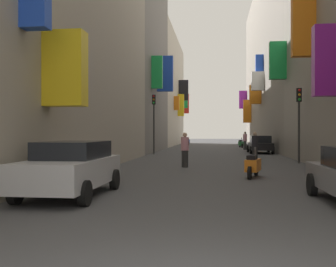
% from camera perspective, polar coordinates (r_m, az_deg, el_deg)
% --- Properties ---
extents(ground_plane, '(140.00, 140.00, 0.00)m').
position_cam_1_polar(ground_plane, '(33.61, 6.66, -2.73)').
color(ground_plane, '#424244').
extents(building_left_mid_a, '(7.40, 13.85, 16.45)m').
position_cam_1_polar(building_left_mid_a, '(36.78, -6.08, 10.39)').
color(building_left_mid_a, slate).
rests_on(building_left_mid_a, ground).
extents(building_left_mid_b, '(7.34, 21.35, 14.44)m').
position_cam_1_polar(building_left_mid_b, '(53.80, -1.85, 6.06)').
color(building_left_mid_b, '#BCB29E').
rests_on(building_left_mid_b, ground).
extents(building_right_mid_b, '(7.25, 34.55, 19.19)m').
position_cam_1_polar(building_right_mid_b, '(47.62, 16.52, 9.70)').
color(building_right_mid_b, gray).
rests_on(building_right_mid_b, ground).
extents(parked_car_black, '(1.87, 4.13, 1.43)m').
position_cam_1_polar(parked_car_black, '(32.93, 13.17, -1.49)').
color(parked_car_black, black).
rests_on(parked_car_black, ground).
extents(parked_car_silver, '(1.87, 4.07, 1.45)m').
position_cam_1_polar(parked_car_silver, '(10.88, -13.78, -4.74)').
color(parked_car_silver, '#B7B7BC').
rests_on(parked_car_silver, ground).
extents(scooter_orange, '(0.72, 1.90, 1.13)m').
position_cam_1_polar(scooter_orange, '(15.20, 12.18, -4.50)').
color(scooter_orange, orange).
rests_on(scooter_orange, ground).
extents(scooter_blue, '(0.82, 1.85, 1.13)m').
position_cam_1_polar(scooter_blue, '(55.19, 2.77, -1.11)').
color(scooter_blue, '#2D4CAD').
rests_on(scooter_blue, ground).
extents(scooter_green, '(0.58, 1.77, 1.13)m').
position_cam_1_polar(scooter_green, '(44.52, 10.49, -1.42)').
color(scooter_green, '#287F3D').
rests_on(scooter_green, ground).
extents(pedestrian_crossing, '(0.52, 0.52, 1.73)m').
position_cam_1_polar(pedestrian_crossing, '(23.73, 12.45, -1.85)').
color(pedestrian_crossing, '#262626').
rests_on(pedestrian_crossing, ground).
extents(pedestrian_near_left, '(0.53, 0.53, 1.77)m').
position_cam_1_polar(pedestrian_near_left, '(38.85, 11.08, -1.03)').
color(pedestrian_near_left, '#333333').
rests_on(pedestrian_near_left, ground).
extents(pedestrian_near_right, '(0.45, 0.45, 1.69)m').
position_cam_1_polar(pedestrian_near_right, '(19.17, 2.46, -2.39)').
color(pedestrian_near_right, '#272727').
rests_on(pedestrian_near_right, ground).
extents(traffic_light_near_corner, '(0.26, 0.34, 4.60)m').
position_cam_1_polar(traffic_light_near_corner, '(30.48, -2.05, 2.83)').
color(traffic_light_near_corner, '#2D2D2D').
rests_on(traffic_light_near_corner, ground).
extents(traffic_light_far_corner, '(0.26, 0.34, 4.11)m').
position_cam_1_polar(traffic_light_far_corner, '(22.68, 18.41, 2.97)').
color(traffic_light_far_corner, '#2D2D2D').
rests_on(traffic_light_far_corner, ground).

